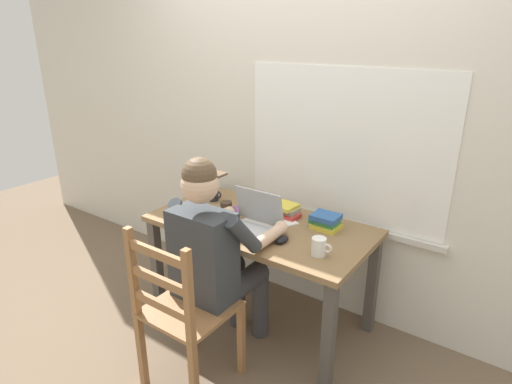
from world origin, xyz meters
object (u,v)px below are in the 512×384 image
landscape_photo_print (240,209)px  laptop (251,222)px  coffee_mug_spare (227,209)px  coffee_mug_dark (213,194)px  wooden_chair (183,312)px  book_stack_side (326,221)px  desk (260,236)px  computer_mouse (282,240)px  seated_person (217,253)px  book_stack_main (285,210)px  coffee_mug_white (319,247)px

landscape_photo_print → laptop: bearing=-45.8°
coffee_mug_spare → landscape_photo_print: (-0.00, 0.15, -0.05)m
coffee_mug_dark → coffee_mug_spare: (0.26, -0.17, 0.00)m
wooden_chair → book_stack_side: wooden_chair is taller
desk → coffee_mug_dark: coffee_mug_dark is taller
computer_mouse → seated_person: bearing=-130.7°
book_stack_side → laptop: bearing=-141.2°
book_stack_main → book_stack_side: bearing=-2.1°
laptop → computer_mouse: 0.24m
laptop → book_stack_side: 0.45m
coffee_mug_white → coffee_mug_dark: size_ratio=0.96×
coffee_mug_dark → landscape_photo_print: (0.26, -0.03, -0.05)m
desk → laptop: (0.01, -0.12, 0.15)m
seated_person → book_stack_main: seated_person is taller
coffee_mug_dark → book_stack_main: (0.56, 0.05, -0.01)m
laptop → landscape_photo_print: 0.33m
desk → wooden_chair: wooden_chair is taller
seated_person → wooden_chair: bearing=-90.0°
seated_person → landscape_photo_print: size_ratio=9.65×
computer_mouse → book_stack_main: bearing=119.3°
seated_person → wooden_chair: size_ratio=1.32×
landscape_photo_print → computer_mouse: bearing=-31.9°
laptop → coffee_mug_dark: (-0.51, 0.24, -0.01)m
computer_mouse → book_stack_main: book_stack_main is taller
coffee_mug_white → book_stack_side: (-0.13, 0.33, -0.01)m
book_stack_main → wooden_chair: bearing=-94.1°
laptop → computer_mouse: (0.24, -0.03, -0.04)m
laptop → landscape_photo_print: laptop is taller
coffee_mug_spare → wooden_chair: bearing=-70.5°
seated_person → book_stack_side: 0.70m
desk → coffee_mug_dark: size_ratio=11.45×
computer_mouse → coffee_mug_white: size_ratio=0.86×
book_stack_main → coffee_mug_white: bearing=-38.8°
desk → book_stack_side: book_stack_side is taller
seated_person → coffee_mug_spare: bearing=121.6°
coffee_mug_white → wooden_chair: bearing=-131.2°
desk → seated_person: size_ratio=1.10×
coffee_mug_spare → book_stack_main: (0.30, 0.23, -0.01)m
laptop → coffee_mug_spare: 0.25m
book_stack_main → desk: bearing=-111.4°
wooden_chair → coffee_mug_white: bearing=48.8°
seated_person → book_stack_side: bearing=59.1°
desk → coffee_mug_white: (0.49, -0.16, 0.14)m
wooden_chair → book_stack_side: bearing=67.9°
laptop → coffee_mug_dark: laptop is taller
book_stack_main → laptop: bearing=-100.8°
coffee_mug_dark → wooden_chair: bearing=-59.2°
coffee_mug_dark → book_stack_main: 0.56m
wooden_chair → coffee_mug_dark: size_ratio=7.87×
computer_mouse → coffee_mug_white: bearing=-3.2°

